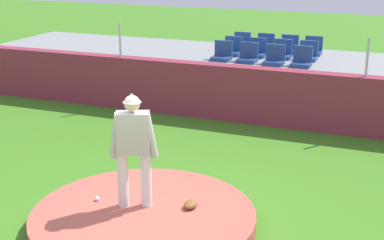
# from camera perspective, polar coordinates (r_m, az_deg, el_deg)

# --- Properties ---
(ground_plane) EXTENTS (60.00, 60.00, 0.00)m
(ground_plane) POSITION_cam_1_polar(r_m,az_deg,el_deg) (8.85, -4.99, -10.83)
(ground_plane) COLOR #3C781D
(pitchers_mound) EXTENTS (3.50, 3.50, 0.25)m
(pitchers_mound) POSITION_cam_1_polar(r_m,az_deg,el_deg) (8.79, -5.01, -10.11)
(pitchers_mound) COLOR #AE5445
(pitchers_mound) RESTS_ON ground_plane
(pitcher) EXTENTS (0.74, 0.45, 1.84)m
(pitcher) POSITION_cam_1_polar(r_m,az_deg,el_deg) (8.52, -6.06, -2.29)
(pitcher) COLOR silver
(pitcher) RESTS_ON pitchers_mound
(baseball) EXTENTS (0.07, 0.07, 0.07)m
(baseball) POSITION_cam_1_polar(r_m,az_deg,el_deg) (9.16, -9.76, -7.99)
(baseball) COLOR white
(baseball) RESTS_ON pitchers_mound
(fielding_glove) EXTENTS (0.20, 0.30, 0.11)m
(fielding_glove) POSITION_cam_1_polar(r_m,az_deg,el_deg) (8.80, -0.15, -8.68)
(fielding_glove) COLOR brown
(fielding_glove) RESTS_ON pitchers_mound
(brick_barrier) EXTENTS (17.36, 0.40, 1.39)m
(brick_barrier) POSITION_cam_1_polar(r_m,az_deg,el_deg) (13.66, 5.91, 2.60)
(brick_barrier) COLOR maroon
(brick_barrier) RESTS_ON ground_plane
(fence_post_left) EXTENTS (0.06, 0.06, 0.88)m
(fence_post_left) POSITION_cam_1_polar(r_m,az_deg,el_deg) (14.76, -7.41, 8.18)
(fence_post_left) COLOR silver
(fence_post_left) RESTS_ON brick_barrier
(fence_post_right) EXTENTS (0.06, 0.06, 0.88)m
(fence_post_right) POSITION_cam_1_polar(r_m,az_deg,el_deg) (12.95, 17.62, 6.20)
(fence_post_right) COLOR silver
(fence_post_right) RESTS_ON brick_barrier
(bleacher_platform) EXTENTS (16.40, 3.12, 1.30)m
(bleacher_platform) POSITION_cam_1_polar(r_m,az_deg,el_deg) (15.54, 7.97, 4.19)
(bleacher_platform) COLOR gray
(bleacher_platform) RESTS_ON ground_plane
(stadium_chair_0) EXTENTS (0.48, 0.44, 0.50)m
(stadium_chair_0) POSITION_cam_1_polar(r_m,az_deg,el_deg) (14.71, 3.14, 6.80)
(stadium_chair_0) COLOR navy
(stadium_chair_0) RESTS_ON bleacher_platform
(stadium_chair_1) EXTENTS (0.48, 0.44, 0.50)m
(stadium_chair_1) POSITION_cam_1_polar(r_m,az_deg,el_deg) (14.51, 5.77, 6.58)
(stadium_chair_1) COLOR navy
(stadium_chair_1) RESTS_ON bleacher_platform
(stadium_chair_2) EXTENTS (0.48, 0.44, 0.50)m
(stadium_chair_2) POSITION_cam_1_polar(r_m,az_deg,el_deg) (14.29, 8.50, 6.31)
(stadium_chair_2) COLOR navy
(stadium_chair_2) RESTS_ON bleacher_platform
(stadium_chair_3) EXTENTS (0.48, 0.44, 0.50)m
(stadium_chair_3) POSITION_cam_1_polar(r_m,az_deg,el_deg) (14.17, 11.24, 6.07)
(stadium_chair_3) COLOR navy
(stadium_chair_3) RESTS_ON bleacher_platform
(stadium_chair_4) EXTENTS (0.48, 0.44, 0.50)m
(stadium_chair_4) POSITION_cam_1_polar(r_m,az_deg,el_deg) (15.43, 4.18, 7.28)
(stadium_chair_4) COLOR navy
(stadium_chair_4) RESTS_ON bleacher_platform
(stadium_chair_5) EXTENTS (0.48, 0.44, 0.50)m
(stadium_chair_5) POSITION_cam_1_polar(r_m,az_deg,el_deg) (15.24, 6.69, 7.08)
(stadium_chair_5) COLOR navy
(stadium_chair_5) RESTS_ON bleacher_platform
(stadium_chair_6) EXTENTS (0.48, 0.44, 0.50)m
(stadium_chair_6) POSITION_cam_1_polar(r_m,az_deg,el_deg) (15.12, 9.29, 6.89)
(stadium_chair_6) COLOR navy
(stadium_chair_6) RESTS_ON bleacher_platform
(stadium_chair_7) EXTENTS (0.48, 0.44, 0.50)m
(stadium_chair_7) POSITION_cam_1_polar(r_m,az_deg,el_deg) (14.98, 11.85, 6.65)
(stadium_chair_7) COLOR navy
(stadium_chair_7) RESTS_ON bleacher_platform
(stadium_chair_8) EXTENTS (0.48, 0.44, 0.50)m
(stadium_chair_8) POSITION_cam_1_polar(r_m,az_deg,el_deg) (16.23, 5.11, 7.77)
(stadium_chair_8) COLOR navy
(stadium_chair_8) RESTS_ON bleacher_platform
(stadium_chair_9) EXTENTS (0.48, 0.44, 0.50)m
(stadium_chair_9) POSITION_cam_1_polar(r_m,az_deg,el_deg) (16.06, 7.54, 7.58)
(stadium_chair_9) COLOR navy
(stadium_chair_9) RESTS_ON bleacher_platform
(stadium_chair_10) EXTENTS (0.48, 0.44, 0.50)m
(stadium_chair_10) POSITION_cam_1_polar(r_m,az_deg,el_deg) (15.90, 9.97, 7.37)
(stadium_chair_10) COLOR navy
(stadium_chair_10) RESTS_ON bleacher_platform
(stadium_chair_11) EXTENTS (0.48, 0.44, 0.50)m
(stadium_chair_11) POSITION_cam_1_polar(r_m,az_deg,el_deg) (15.79, 12.35, 7.16)
(stadium_chair_11) COLOR navy
(stadium_chair_11) RESTS_ON bleacher_platform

